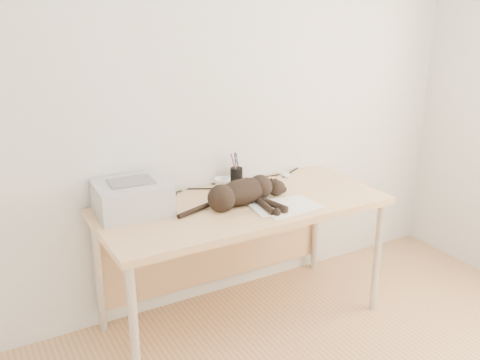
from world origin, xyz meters
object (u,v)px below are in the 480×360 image
pen_cup (236,176)px  printer (132,197)px  desk (235,220)px  mouse (285,173)px  cat (240,194)px  mug (222,186)px

pen_cup → printer: bearing=-170.1°
desk → pen_cup: size_ratio=8.33×
desk → pen_cup: 0.30m
mouse → cat: bearing=-133.9°
desk → mouse: bearing=22.4°
mug → cat: bearing=-92.3°
pen_cup → desk: bearing=-120.6°
cat → pen_cup: pen_cup is taller
printer → mouse: size_ratio=3.74×
cat → mug: cat is taller
mug → mouse: mug is taller
cat → mug: (0.01, 0.22, -0.02)m
pen_cup → mug: bearing=-148.1°
printer → cat: (0.54, -0.19, -0.02)m
mug → mouse: bearing=9.0°
printer → pen_cup: bearing=9.9°
desk → cat: size_ratio=2.37×
printer → mug: size_ratio=4.20×
cat → pen_cup: size_ratio=3.51×
desk → cat: cat is taller
desk → mug: (-0.02, 0.12, 0.18)m
mug → pen_cup: bearing=31.9°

